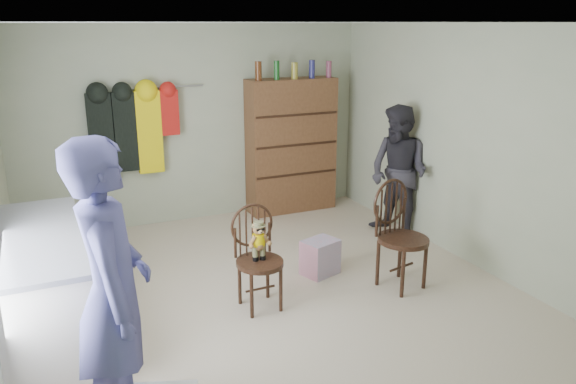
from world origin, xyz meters
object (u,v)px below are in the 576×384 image
chair_front (257,250)px  dresser (291,145)px  counter (46,289)px  chair_far (399,231)px

chair_front → dresser: dresser is taller
counter → chair_far: 3.17m
dresser → chair_far: bearing=-90.9°
chair_far → chair_front: bearing=161.0°
counter → chair_front: size_ratio=1.96×
counter → dresser: (3.20, 2.30, 0.44)m
chair_front → chair_far: bearing=-8.2°
chair_far → dresser: 2.60m
chair_far → dresser: dresser is taller
chair_front → chair_far: chair_far is taller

